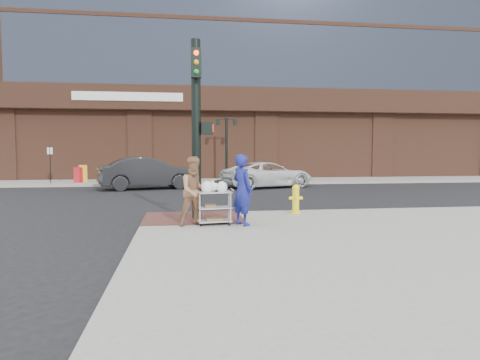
{
  "coord_description": "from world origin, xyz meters",
  "views": [
    {
      "loc": [
        -0.96,
        -11.32,
        2.09
      ],
      "look_at": [
        0.7,
        0.52,
        1.25
      ],
      "focal_mm": 32.0,
      "sensor_mm": 36.0,
      "label": 1
    }
  ],
  "objects": [
    {
      "name": "minivan_white",
      "position": [
        3.88,
        12.04,
        0.72
      ],
      "size": [
        5.66,
        3.98,
        1.44
      ],
      "primitive_type": "imported",
      "rotation": [
        0.0,
        0.0,
        1.92
      ],
      "color": "silver",
      "rests_on": "ground"
    },
    {
      "name": "traffic_signal_pole",
      "position": [
        -0.48,
        0.77,
        2.83
      ],
      "size": [
        0.61,
        0.51,
        5.0
      ],
      "color": "black",
      "rests_on": "sidewalk_near"
    },
    {
      "name": "fire_hydrant",
      "position": [
        2.54,
        1.31,
        0.61
      ],
      "size": [
        0.42,
        0.29,
        0.89
      ],
      "color": "yellow",
      "rests_on": "sidewalk_near"
    },
    {
      "name": "sedan_dark",
      "position": [
        -2.65,
        12.04,
        0.86
      ],
      "size": [
        5.53,
        3.13,
        1.72
      ],
      "primitive_type": "imported",
      "rotation": [
        0.0,
        0.0,
        1.83
      ],
      "color": "black",
      "rests_on": "ground"
    },
    {
      "name": "woman_blue",
      "position": [
        0.62,
        -0.49,
        1.07
      ],
      "size": [
        0.72,
        0.8,
        1.84
      ],
      "primitive_type": "imported",
      "rotation": [
        0.0,
        0.0,
        2.11
      ],
      "color": "navy",
      "rests_on": "sidewalk_near"
    },
    {
      "name": "parking_sign",
      "position": [
        -8.5,
        15.0,
        1.25
      ],
      "size": [
        0.05,
        0.05,
        2.2
      ],
      "primitive_type": "cylinder",
      "color": "black",
      "rests_on": "sidewalk_far"
    },
    {
      "name": "sidewalk_far",
      "position": [
        12.5,
        32.0,
        0.07
      ],
      "size": [
        65.0,
        36.0,
        0.15
      ],
      "primitive_type": "cube",
      "color": "gray",
      "rests_on": "ground"
    },
    {
      "name": "utility_cart",
      "position": [
        -0.08,
        -0.34,
        0.68
      ],
      "size": [
        0.9,
        0.6,
        1.17
      ],
      "color": "#A4A4A9",
      "rests_on": "sidewalk_near"
    },
    {
      "name": "bank_building",
      "position": [
        5.0,
        31.0,
        14.15
      ],
      "size": [
        42.0,
        26.0,
        28.0
      ],
      "primitive_type": "cube",
      "color": "brown",
      "rests_on": "sidewalk_far"
    },
    {
      "name": "lamp_post",
      "position": [
        2.0,
        16.0,
        2.62
      ],
      "size": [
        1.32,
        0.22,
        4.0
      ],
      "color": "black",
      "rests_on": "sidewalk_far"
    },
    {
      "name": "ground",
      "position": [
        0.0,
        0.0,
        0.0
      ],
      "size": [
        220.0,
        220.0,
        0.0
      ],
      "primitive_type": "plane",
      "color": "black",
      "rests_on": "ground"
    },
    {
      "name": "brick_curb_ramp",
      "position": [
        -0.6,
        0.9,
        0.16
      ],
      "size": [
        2.8,
        2.4,
        0.01
      ],
      "primitive_type": "cube",
      "color": "brown",
      "rests_on": "sidewalk_near"
    },
    {
      "name": "newsbox_yellow",
      "position": [
        -6.78,
        15.5,
        0.67
      ],
      "size": [
        0.55,
        0.52,
        1.03
      ],
      "primitive_type": "cube",
      "rotation": [
        0.0,
        0.0,
        0.37
      ],
      "color": "#EFAB1A",
      "rests_on": "sidewalk_far"
    },
    {
      "name": "newsbox_red",
      "position": [
        -6.99,
        15.2,
        0.61
      ],
      "size": [
        0.48,
        0.46,
        0.92
      ],
      "primitive_type": "cube",
      "rotation": [
        0.0,
        0.0,
        -0.36
      ],
      "color": "red",
      "rests_on": "sidewalk_far"
    },
    {
      "name": "pedestrian_tan",
      "position": [
        -0.58,
        -0.39,
        1.04
      ],
      "size": [
        1.03,
        0.91,
        1.78
      ],
      "primitive_type": "imported",
      "rotation": [
        0.0,
        0.0,
        0.32
      ],
      "color": "#996948",
      "rests_on": "sidewalk_near"
    }
  ]
}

